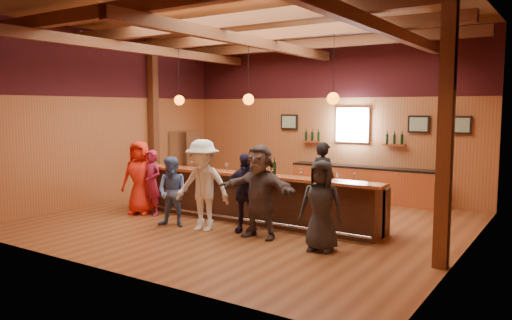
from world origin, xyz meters
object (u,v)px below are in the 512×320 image
at_px(bar_counter, 253,197).
at_px(bartender, 323,180).
at_px(customer_brown, 259,191).
at_px(customer_dark, 321,206).
at_px(customer_navy, 245,193).
at_px(customer_orange, 140,178).
at_px(customer_redvest, 152,183).
at_px(bottle_a, 263,168).
at_px(ice_bucket, 252,167).
at_px(customer_white, 203,185).
at_px(back_bar_cabinet, 362,184).
at_px(customer_denim, 173,192).
at_px(stainless_fridge, 186,160).

xyz_separation_m(bar_counter, bartender, (1.21, 1.07, 0.36)).
distance_m(customer_brown, customer_dark, 1.40).
bearing_deg(customer_navy, customer_orange, 163.66).
distance_m(customer_redvest, bartender, 3.99).
bearing_deg(customer_redvest, bottle_a, 17.53).
distance_m(bar_counter, customer_dark, 2.70).
xyz_separation_m(bar_counter, ice_bucket, (0.14, -0.24, 0.71)).
bearing_deg(bottle_a, customer_white, -123.25).
xyz_separation_m(customer_brown, bartender, (0.27, 2.27, -0.04)).
xyz_separation_m(back_bar_cabinet, customer_white, (-1.52, -4.92, 0.46)).
bearing_deg(customer_brown, customer_white, -174.96).
xyz_separation_m(customer_navy, customer_dark, (1.88, -0.36, -0.00)).
distance_m(customer_orange, bottle_a, 3.13).
xyz_separation_m(bartender, ice_bucket, (-1.07, -1.31, 0.35)).
height_order(customer_redvest, customer_navy, customer_navy).
bearing_deg(back_bar_cabinet, customer_orange, -130.41).
bearing_deg(customer_white, customer_redvest, 156.31).
height_order(bar_counter, bartender, bartender).
relative_size(bar_counter, customer_denim, 4.22).
xyz_separation_m(bartender, bottle_a, (-0.80, -1.28, 0.36)).
bearing_deg(customer_brown, customer_navy, 154.41).
height_order(customer_redvest, customer_brown, customer_brown).
relative_size(customer_navy, bottle_a, 4.83).
bearing_deg(bar_counter, bottle_a, -26.84).
xyz_separation_m(customer_brown, customer_dark, (1.39, -0.14, -0.11)).
bearing_deg(customer_dark, customer_white, 171.49).
xyz_separation_m(customer_orange, bartender, (3.84, 1.98, 0.01)).
bearing_deg(ice_bucket, customer_white, -113.40).
relative_size(customer_denim, customer_brown, 0.82).
bearing_deg(customer_denim, customer_white, -13.59).
relative_size(customer_redvest, customer_denim, 1.03).
distance_m(customer_dark, bartender, 2.66).
xyz_separation_m(stainless_fridge, customer_redvest, (1.83, -3.31, -0.13)).
distance_m(bar_counter, customer_orange, 2.80).
distance_m(customer_denim, customer_dark, 3.43).
bearing_deg(customer_white, customer_denim, 175.04).
relative_size(customer_redvest, bottle_a, 4.61).
relative_size(bar_counter, customer_redvest, 4.09).
relative_size(stainless_fridge, customer_dark, 1.12).
distance_m(bar_counter, customer_denim, 1.80).
relative_size(customer_redvest, ice_bucket, 6.34).
bearing_deg(customer_navy, customer_redvest, 162.52).
relative_size(customer_brown, ice_bucket, 7.53).
bearing_deg(bar_counter, customer_white, -104.13).
relative_size(customer_orange, customer_denim, 1.17).
xyz_separation_m(ice_bucket, bottle_a, (0.27, 0.03, 0.01)).
relative_size(customer_navy, bartender, 0.92).
bearing_deg(bar_counter, customer_dark, -29.86).
relative_size(customer_redvest, customer_navy, 0.95).
distance_m(customer_denim, ice_bucket, 1.78).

